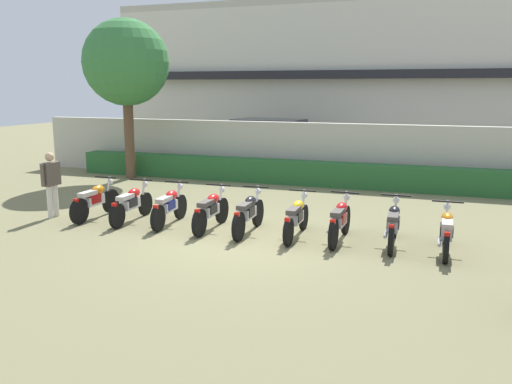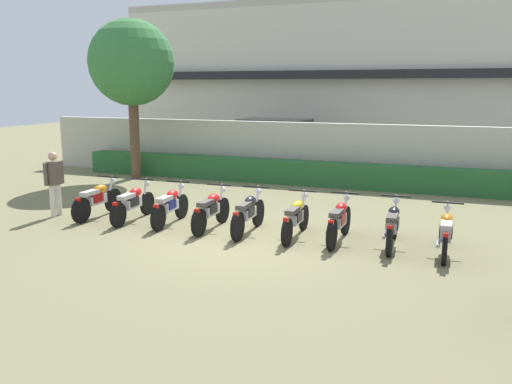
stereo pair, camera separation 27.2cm
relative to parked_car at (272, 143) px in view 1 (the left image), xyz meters
name	(u,v)px [view 1 (the left image)]	position (x,y,z in m)	size (l,w,h in m)	color
ground	(241,241)	(2.69, -10.45, -0.94)	(60.00, 60.00, 0.00)	olive
building	(363,80)	(2.69, 5.91, 2.56)	(22.88, 6.50, 6.99)	beige
compound_wall	(321,153)	(2.69, -2.94, 0.06)	(21.74, 0.30, 1.98)	#BCB7A8
hedge_row	(316,174)	(2.69, -3.64, -0.55)	(17.39, 0.70, 0.77)	#28602D
parked_car	(272,143)	(0.00, 0.00, 0.00)	(4.68, 2.49, 1.89)	black
tree_near_inspector	(126,63)	(-3.81, -4.41, 3.01)	(2.93, 2.93, 5.44)	brown
motorcycle_in_row_0	(95,200)	(-1.36, -9.81, -0.49)	(0.60, 1.84, 0.96)	black
motorcycle_in_row_1	(131,203)	(-0.35, -9.79, -0.50)	(0.60, 1.90, 0.95)	black
motorcycle_in_row_2	(169,206)	(0.65, -9.77, -0.49)	(0.60, 1.81, 0.96)	black
motorcycle_in_row_3	(211,210)	(1.74, -9.83, -0.49)	(0.60, 1.84, 0.96)	black
motorcycle_in_row_4	(249,213)	(2.63, -9.83, -0.48)	(0.60, 1.92, 0.97)	black
motorcycle_in_row_5	(296,217)	(3.70, -9.79, -0.50)	(0.60, 1.90, 0.94)	black
motorcycle_in_row_6	(340,220)	(4.63, -9.78, -0.48)	(0.60, 1.88, 0.97)	black
motorcycle_in_row_7	(393,224)	(5.71, -9.73, -0.49)	(0.60, 1.94, 0.96)	black
motorcycle_in_row_8	(446,231)	(6.71, -9.92, -0.50)	(0.60, 1.82, 0.95)	black
inspector_person	(51,179)	(-2.42, -10.05, 0.00)	(0.22, 0.65, 1.60)	silver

